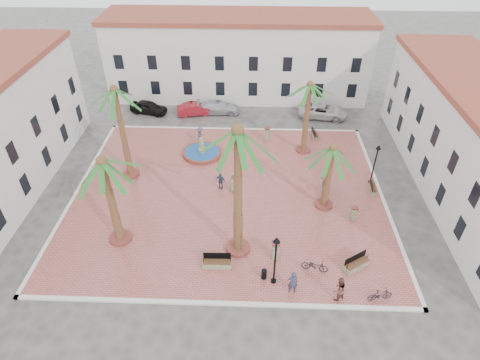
{
  "coord_description": "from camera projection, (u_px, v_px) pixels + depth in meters",
  "views": [
    {
      "loc": [
        1.97,
        -26.43,
        21.68
      ],
      "look_at": [
        1.0,
        0.0,
        1.6
      ],
      "focal_mm": 30.0,
      "sensor_mm": 36.0,
      "label": 1
    }
  ],
  "objects": [
    {
      "name": "bench_ne",
      "position": [
        315.0,
        135.0,
        41.39
      ],
      "size": [
        0.7,
        1.64,
        0.84
      ],
      "rotation": [
        0.0,
        0.0,
        1.71
      ],
      "color": "gray",
      "rests_on": "plaza"
    },
    {
      "name": "pedestrian_fountain_a",
      "position": [
        233.0,
        182.0,
        33.79
      ],
      "size": [
        0.95,
        0.63,
        1.91
      ],
      "primitive_type": "imported",
      "rotation": [
        0.0,
        0.0,
        0.02
      ],
      "color": "#9D8467",
      "rests_on": "plaza"
    },
    {
      "name": "palm_e",
      "position": [
        332.0,
        156.0,
        29.9
      ],
      "size": [
        4.68,
        4.68,
        5.94
      ],
      "color": "brown",
      "rests_on": "plaza"
    },
    {
      "name": "kerb_w",
      "position": [
        78.0,
        190.0,
        34.53
      ],
      "size": [
        0.3,
        22.3,
        0.16
      ],
      "primitive_type": "cube",
      "color": "silver",
      "rests_on": "ground"
    },
    {
      "name": "car_white",
      "position": [
        323.0,
        111.0,
        44.81
      ],
      "size": [
        5.68,
        3.22,
        1.49
      ],
      "primitive_type": "imported",
      "rotation": [
        0.0,
        0.0,
        1.43
      ],
      "color": "silver",
      "rests_on": "ground"
    },
    {
      "name": "car_red",
      "position": [
        196.0,
        109.0,
        45.31
      ],
      "size": [
        4.41,
        2.31,
        1.38
      ],
      "primitive_type": "imported",
      "rotation": [
        0.0,
        0.0,
        1.78
      ],
      "color": "maroon",
      "rests_on": "ground"
    },
    {
      "name": "palm_nw",
      "position": [
        116.0,
        99.0,
        31.71
      ],
      "size": [
        4.82,
        4.82,
        8.67
      ],
      "color": "brown",
      "rests_on": "plaza"
    },
    {
      "name": "bench_e",
      "position": [
        373.0,
        188.0,
        34.29
      ],
      "size": [
        0.61,
        1.62,
        0.84
      ],
      "rotation": [
        0.0,
        0.0,
        1.49
      ],
      "color": "gray",
      "rests_on": "plaza"
    },
    {
      "name": "plaza",
      "position": [
        228.0,
        194.0,
        34.16
      ],
      "size": [
        26.0,
        22.0,
        0.15
      ],
      "primitive_type": "cube",
      "color": "#B35952",
      "rests_on": "ground"
    },
    {
      "name": "palm_s",
      "position": [
        238.0,
        145.0,
        23.63
      ],
      "size": [
        5.69,
        5.69,
        10.29
      ],
      "color": "brown",
      "rests_on": "plaza"
    },
    {
      "name": "car_black",
      "position": [
        148.0,
        107.0,
        45.6
      ],
      "size": [
        4.51,
        2.63,
        1.44
      ],
      "primitive_type": "imported",
      "rotation": [
        0.0,
        0.0,
        1.34
      ],
      "color": "black",
      "rests_on": "ground"
    },
    {
      "name": "cyclist_a",
      "position": [
        293.0,
        282.0,
        25.51
      ],
      "size": [
        0.69,
        0.47,
        1.84
      ],
      "primitive_type": "imported",
      "rotation": [
        0.0,
        0.0,
        3.19
      ],
      "color": "#32344C",
      "rests_on": "plaza"
    },
    {
      "name": "pedestrian_east",
      "position": [
        325.0,
        184.0,
        33.6
      ],
      "size": [
        0.71,
        1.78,
        1.87
      ],
      "primitive_type": "imported",
      "rotation": [
        0.0,
        0.0,
        -1.66
      ],
      "color": "gray",
      "rests_on": "plaza"
    },
    {
      "name": "bicycle_a",
      "position": [
        315.0,
        265.0,
        27.17
      ],
      "size": [
        1.91,
        1.01,
        0.95
      ],
      "primitive_type": "imported",
      "rotation": [
        0.0,
        0.0,
        1.35
      ],
      "color": "black",
      "rests_on": "plaza"
    },
    {
      "name": "ground",
      "position": [
        228.0,
        195.0,
        34.2
      ],
      "size": [
        120.0,
        120.0,
        0.0
      ],
      "primitive_type": "plane",
      "color": "#56544F",
      "rests_on": "ground"
    },
    {
      "name": "bollard_n",
      "position": [
        267.0,
        134.0,
        40.52
      ],
      "size": [
        0.63,
        0.63,
        1.47
      ],
      "rotation": [
        0.0,
        0.0,
        -0.24
      ],
      "color": "gray",
      "rests_on": "plaza"
    },
    {
      "name": "kerb_n",
      "position": [
        234.0,
        129.0,
        42.91
      ],
      "size": [
        26.3,
        0.3,
        0.16
      ],
      "primitive_type": "cube",
      "color": "silver",
      "rests_on": "ground"
    },
    {
      "name": "litter_bin",
      "position": [
        264.0,
        274.0,
        26.71
      ],
      "size": [
        0.38,
        0.38,
        0.73
      ],
      "primitive_type": "cylinder",
      "color": "black",
      "rests_on": "plaza"
    },
    {
      "name": "bench_s",
      "position": [
        217.0,
        263.0,
        27.57
      ],
      "size": [
        2.02,
        0.66,
        1.06
      ],
      "rotation": [
        0.0,
        0.0,
        0.02
      ],
      "color": "gray",
      "rests_on": "plaza"
    },
    {
      "name": "bicycle_b",
      "position": [
        380.0,
        295.0,
        25.24
      ],
      "size": [
        1.7,
        0.78,
        0.99
      ],
      "primitive_type": "imported",
      "rotation": [
        0.0,
        0.0,
        1.77
      ],
      "color": "black",
      "rests_on": "plaza"
    },
    {
      "name": "palm_sw",
      "position": [
        104.0,
        172.0,
        26.1
      ],
      "size": [
        5.34,
        5.34,
        7.39
      ],
      "color": "brown",
      "rests_on": "plaza"
    },
    {
      "name": "lamppost_e",
      "position": [
        376.0,
        158.0,
        33.7
      ],
      "size": [
        0.43,
        0.43,
        3.91
      ],
      "color": "black",
      "rests_on": "plaza"
    },
    {
      "name": "bollard_se",
      "position": [
        275.0,
        250.0,
        27.9
      ],
      "size": [
        0.56,
        0.56,
        1.49
      ],
      "rotation": [
        0.0,
        0.0,
        0.05
      ],
      "color": "gray",
      "rests_on": "plaza"
    },
    {
      "name": "lamppost_s",
      "position": [
        276.0,
        252.0,
        24.97
      ],
      "size": [
        0.45,
        0.45,
        4.17
      ],
      "color": "black",
      "rests_on": "plaza"
    },
    {
      "name": "kerb_s",
      "position": [
        218.0,
        303.0,
        25.4
      ],
      "size": [
        26.3,
        0.3,
        0.16
      ],
      "primitive_type": "cube",
      "color": "silver",
      "rests_on": "ground"
    },
    {
      "name": "bollard_e",
      "position": [
        354.0,
        213.0,
        31.07
      ],
      "size": [
        0.48,
        0.48,
        1.31
      ],
      "rotation": [
        0.0,
        0.0,
        -0.02
      ],
      "color": "gray",
      "rests_on": "plaza"
    },
    {
      "name": "pedestrian_fountain_b",
      "position": [
        220.0,
        181.0,
        34.22
      ],
      "size": [
        1.0,
        0.66,
        1.57
      ],
      "primitive_type": "imported",
      "rotation": [
        0.0,
        0.0,
        -0.33
      ],
      "color": "#31465C",
      "rests_on": "plaza"
    },
    {
      "name": "building_east",
      "position": [
        475.0,
        142.0,
        32.48
      ],
      "size": [
        7.4,
        26.4,
        9.0
      ],
      "rotation": [
        0.0,
        0.0,
        1.57
      ],
      "color": "silver",
      "rests_on": "ground"
    },
    {
      "name": "kerb_e",
      "position": [
        382.0,
        197.0,
        33.78
      ],
      "size": [
        0.3,
        22.3,
        0.16
      ],
      "primitive_type": "cube",
      "color": "silver",
      "rests_on": "ground"
    },
    {
      "name": "fountain",
      "position": [
        202.0,
        152.0,
        38.72
      ],
      "size": [
        3.75,
        3.75,
        1.94
      ],
      "color": "brown",
      "rests_on": "plaza"
    },
    {
      "name": "bench_se",
      "position": [
        357.0,
        264.0,
        27.48
      ],
      "size": [
        2.01,
        1.58,
        1.05
      ],
      "rotation": [
        0.0,
        0.0,
        0.57
      ],
      "color": "gray",
      "rests_on": "plaza"
    },
    {
      "name": "palm_ne",
      "position": [
        309.0,
        92.0,
        35.73
      ],
      "size": [
        4.59,
        4.59,
        7.24
      ],
      "color": "brown",
      "rests_on": "plaza"
    },
    {
      "name": "pedestrian_north",
      "position": [
        200.0,
        135.0,
        40.04
      ],
      "size": [
        0.86,
        1.24,
        1.75
      ],
      "primitive_type": "imported",
      "rotation": [
        0.0,
        0.0,
        1.37
      ],
      "color": "#444449",
      "rests_on": "plaza"
    },
    {
      "name": "cyclist_b",
      "position": [
        339.0,
        289.0,
        25.04
      ],
      "size": [
        1.16,
        1.11,
        1.89
      ],
      "primitive_type": "imported",
      "rotation": [
        0.0,
        0.0,
        3.74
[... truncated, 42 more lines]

